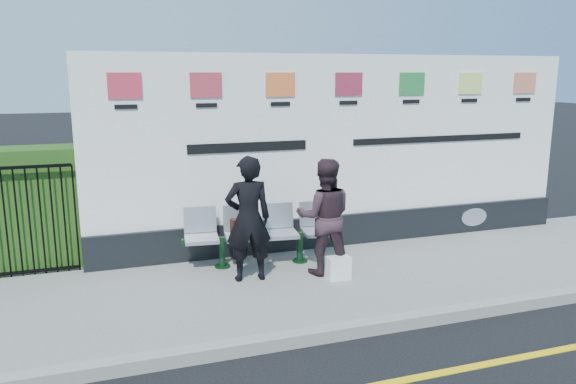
{
  "coord_description": "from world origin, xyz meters",
  "views": [
    {
      "loc": [
        -3.17,
        -4.19,
        2.84
      ],
      "look_at": [
        -0.78,
        2.88,
        1.25
      ],
      "focal_mm": 35.0,
      "sensor_mm": 36.0,
      "label": 1
    }
  ],
  "objects_px": {
    "billboard": "(345,164)",
    "woman_right": "(324,217)",
    "woman_left": "(248,219)",
    "bench": "(262,249)"
  },
  "relations": [
    {
      "from": "billboard",
      "to": "woman_left",
      "type": "height_order",
      "value": "billboard"
    },
    {
      "from": "bench",
      "to": "woman_left",
      "type": "height_order",
      "value": "woman_left"
    },
    {
      "from": "billboard",
      "to": "woman_right",
      "type": "relative_size",
      "value": 4.99
    },
    {
      "from": "bench",
      "to": "woman_right",
      "type": "bearing_deg",
      "value": -33.81
    },
    {
      "from": "woman_left",
      "to": "woman_right",
      "type": "height_order",
      "value": "woman_left"
    },
    {
      "from": "billboard",
      "to": "woman_right",
      "type": "height_order",
      "value": "billboard"
    },
    {
      "from": "woman_left",
      "to": "bench",
      "type": "bearing_deg",
      "value": -118.74
    },
    {
      "from": "billboard",
      "to": "woman_right",
      "type": "xyz_separation_m",
      "value": [
        -0.83,
        -1.2,
        -0.5
      ]
    },
    {
      "from": "bench",
      "to": "woman_right",
      "type": "height_order",
      "value": "woman_right"
    },
    {
      "from": "woman_left",
      "to": "woman_right",
      "type": "distance_m",
      "value": 1.05
    }
  ]
}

